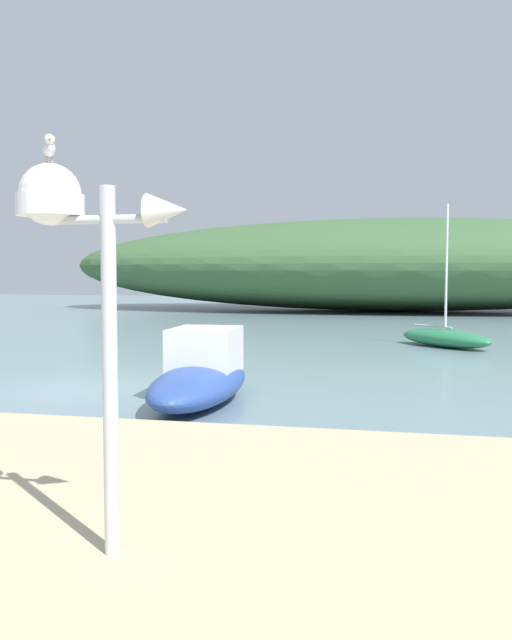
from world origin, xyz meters
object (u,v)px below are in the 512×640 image
Objects in this scene: sailboat_near_shore at (445,338)px; seagull_on_radar at (49,147)px; mast_structure at (73,231)px; motorboat_mid_channel at (201,375)px.

seagull_on_radar is at bearing -102.25° from sailboat_near_shore.
mast_structure is 0.65× the size of sailboat_near_shore.
motorboat_mid_channel is 12.21m from sailboat_near_shore.
mast_structure is at bearing -80.49° from motorboat_mid_channel.
seagull_on_radar is 7.92m from motorboat_mid_channel.
sailboat_near_shore is (4.00, 18.43, -3.09)m from seagull_on_radar.
mast_structure is 7.73m from motorboat_mid_channel.
mast_structure is 0.70× the size of motorboat_mid_channel.
seagull_on_radar is at bearing -176.20° from mast_structure.
motorboat_mid_channel is (-1.22, 7.29, -2.24)m from mast_structure.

